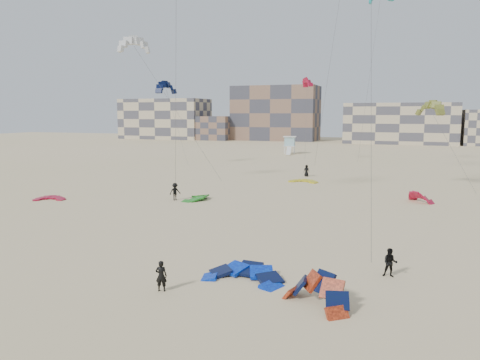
% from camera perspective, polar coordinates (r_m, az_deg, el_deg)
% --- Properties ---
extents(ground, '(320.00, 320.00, 0.00)m').
position_cam_1_polar(ground, '(25.29, -13.08, -12.83)').
color(ground, beige).
rests_on(ground, ground).
extents(kite_ground_blue, '(4.59, 4.82, 2.21)m').
position_cam_1_polar(kite_ground_blue, '(25.98, 0.38, -12.04)').
color(kite_ground_blue, blue).
rests_on(kite_ground_blue, ground).
extents(kite_ground_orange, '(4.92, 4.90, 3.55)m').
position_cam_1_polar(kite_ground_orange, '(23.04, 9.25, -14.85)').
color(kite_ground_orange, '#F64C1F').
rests_on(kite_ground_orange, ground).
extents(kite_ground_red, '(3.92, 4.03, 0.93)m').
position_cam_1_polar(kite_ground_red, '(52.84, -22.19, -2.24)').
color(kite_ground_red, '#BD1637').
rests_on(kite_ground_red, ground).
extents(kite_ground_green, '(4.22, 4.00, 1.72)m').
position_cam_1_polar(kite_ground_green, '(49.42, -5.48, -2.35)').
color(kite_ground_green, '#238D25').
rests_on(kite_ground_green, ground).
extents(kite_ground_red_far, '(4.12, 4.11, 2.98)m').
position_cam_1_polar(kite_ground_red_far, '(51.10, 21.11, -2.52)').
color(kite_ground_red_far, '#BD1637').
rests_on(kite_ground_red_far, ground).
extents(kite_ground_yellow, '(3.69, 3.88, 0.60)m').
position_cam_1_polar(kite_ground_yellow, '(62.07, 7.72, -0.25)').
color(kite_ground_yellow, '#E0F20F').
rests_on(kite_ground_yellow, ground).
extents(kitesurfer_main, '(0.67, 0.53, 1.60)m').
position_cam_1_polar(kitesurfer_main, '(24.48, -9.58, -11.45)').
color(kitesurfer_main, black).
rests_on(kitesurfer_main, ground).
extents(kitesurfer_b, '(0.80, 0.63, 1.61)m').
position_cam_1_polar(kitesurfer_b, '(27.41, 17.84, -9.58)').
color(kitesurfer_b, black).
rests_on(kitesurfer_b, ground).
extents(kitesurfer_c, '(1.29, 1.31, 1.81)m').
position_cam_1_polar(kitesurfer_c, '(49.02, -7.93, -1.41)').
color(kitesurfer_c, black).
rests_on(kitesurfer_c, ground).
extents(kitesurfer_e, '(0.91, 0.69, 1.66)m').
position_cam_1_polar(kitesurfer_e, '(67.60, 8.11, 1.14)').
color(kitesurfer_e, black).
rests_on(kitesurfer_e, ground).
extents(kite_fly_grey, '(12.54, 5.00, 17.02)m').
position_cam_1_polar(kite_fly_grey, '(58.22, -12.80, 15.62)').
color(kite_fly_grey, white).
rests_on(kite_fly_grey, ground).
extents(kite_fly_olive, '(6.83, 9.10, 9.84)m').
position_cam_1_polar(kite_fly_olive, '(58.01, 22.19, 7.96)').
color(kite_fly_olive, olive).
rests_on(kite_fly_olive, ground).
extents(kite_fly_navy, '(8.51, 6.84, 13.52)m').
position_cam_1_polar(kite_fly_navy, '(79.88, -9.01, 10.94)').
color(kite_fly_navy, '#060B3B').
rests_on(kite_fly_navy, ground).
extents(kite_fly_red, '(4.38, 6.83, 14.62)m').
position_cam_1_polar(kite_fly_red, '(85.96, 8.20, 11.61)').
color(kite_fly_red, '#BD1637').
rests_on(kite_fly_red, ground).
extents(lifeguard_tower_far, '(3.18, 5.58, 3.91)m').
position_cam_1_polar(lifeguard_tower_far, '(105.06, 6.07, 4.25)').
color(lifeguard_tower_far, white).
rests_on(lifeguard_tower_far, ground).
extents(condo_west_a, '(30.00, 15.00, 14.00)m').
position_cam_1_polar(condo_west_a, '(171.22, -9.10, 7.36)').
color(condo_west_a, '#C4B28F').
rests_on(condo_west_a, ground).
extents(condo_west_b, '(28.00, 14.00, 18.00)m').
position_cam_1_polar(condo_west_b, '(159.62, 4.39, 8.11)').
color(condo_west_b, '#7F5F4C').
rests_on(condo_west_b, ground).
extents(condo_mid, '(32.00, 16.00, 12.00)m').
position_cam_1_polar(condo_mid, '(149.75, 18.95, 6.55)').
color(condo_mid, '#C4B28F').
rests_on(condo_mid, ground).
extents(condo_fill_left, '(12.00, 10.00, 8.00)m').
position_cam_1_polar(condo_fill_left, '(160.68, -3.14, 6.34)').
color(condo_fill_left, '#7F5F4C').
rests_on(condo_fill_left, ground).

